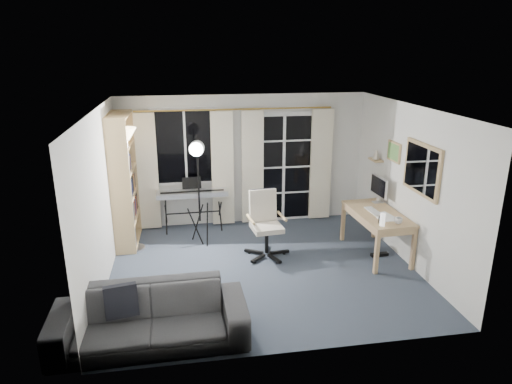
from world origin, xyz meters
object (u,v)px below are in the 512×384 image
at_px(keyboard_piano, 192,194).
at_px(desk, 377,218).
at_px(mug, 398,220).
at_px(torchiere_lamp, 128,153).
at_px(office_chair, 265,217).
at_px(sofa, 149,309).
at_px(bookshelf, 121,184).
at_px(studio_light, 197,161).
at_px(monitor, 379,187).

relative_size(keyboard_piano, desk, 0.93).
height_order(keyboard_piano, mug, keyboard_piano).
bearing_deg(torchiere_lamp, mug, -18.62).
distance_m(office_chair, sofa, 2.69).
distance_m(bookshelf, torchiere_lamp, 0.68).
bearing_deg(desk, torchiere_lamp, 165.00).
xyz_separation_m(studio_light, office_chair, (1.01, -0.51, -0.84)).
relative_size(monitor, sofa, 0.24).
distance_m(bookshelf, monitor, 4.26).
xyz_separation_m(keyboard_piano, mug, (2.95, -1.98, 0.08)).
bearing_deg(bookshelf, keyboard_piano, 18.68).
height_order(bookshelf, keyboard_piano, bookshelf).
relative_size(torchiere_lamp, monitor, 3.93).
bearing_deg(studio_light, keyboard_piano, 107.03).
bearing_deg(bookshelf, torchiere_lamp, -56.54).
relative_size(monitor, mug, 4.40).
bearing_deg(mug, monitor, 84.19).
bearing_deg(office_chair, studio_light, 147.34).
distance_m(bookshelf, mug, 4.42).
distance_m(desk, mug, 0.53).
distance_m(torchiere_lamp, mug, 4.23).
height_order(bookshelf, studio_light, bookshelf).
relative_size(desk, mug, 11.65).
bearing_deg(office_chair, monitor, -1.95).
xyz_separation_m(keyboard_piano, monitor, (3.04, -1.03, 0.29)).
height_order(torchiere_lamp, studio_light, torchiere_lamp).
height_order(monitor, mug, monitor).
height_order(bookshelf, torchiere_lamp, bookshelf).
bearing_deg(bookshelf, desk, -14.59).
distance_m(keyboard_piano, sofa, 3.31).
xyz_separation_m(office_chair, desk, (1.75, -0.31, 0.01)).
distance_m(desk, sofa, 3.88).
height_order(bookshelf, office_chair, bookshelf).
relative_size(torchiere_lamp, sofa, 0.93).
height_order(bookshelf, desk, bookshelf).
height_order(torchiere_lamp, keyboard_piano, torchiere_lamp).
height_order(keyboard_piano, monitor, monitor).
xyz_separation_m(torchiere_lamp, monitor, (4.02, -0.37, -0.64)).
bearing_deg(studio_light, sofa, -95.32).
height_order(studio_light, mug, studio_light).
xyz_separation_m(bookshelf, sofa, (0.56, -2.87, -0.62)).
height_order(desk, mug, mug).
height_order(desk, sofa, sofa).
relative_size(keyboard_piano, monitor, 2.45).
bearing_deg(bookshelf, monitor, -8.03).
height_order(monitor, sofa, monitor).
bearing_deg(torchiere_lamp, monitor, -5.29).
distance_m(studio_light, desk, 3.00).
bearing_deg(monitor, sofa, -151.57).
bearing_deg(desk, studio_light, 160.56).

